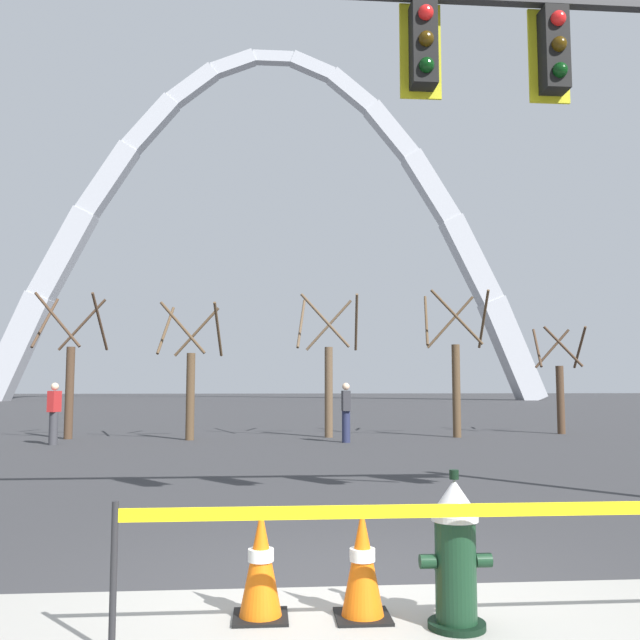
% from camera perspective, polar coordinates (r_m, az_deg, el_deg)
% --- Properties ---
extents(ground_plane, '(240.00, 240.00, 0.00)m').
position_cam_1_polar(ground_plane, '(5.51, 2.59, -21.51)').
color(ground_plane, '#333335').
extents(fire_hydrant, '(0.46, 0.48, 0.99)m').
position_cam_1_polar(fire_hydrant, '(4.71, 11.07, -18.34)').
color(fire_hydrant, black).
rests_on(fire_hydrant, ground).
extents(caution_tape_barrier, '(4.86, 0.05, 0.86)m').
position_cam_1_polar(caution_tape_barrier, '(4.54, 16.33, -17.14)').
color(caution_tape_barrier, '#232326').
rests_on(caution_tape_barrier, ground).
extents(traffic_cone_by_hydrant, '(0.36, 0.36, 0.73)m').
position_cam_1_polar(traffic_cone_by_hydrant, '(4.84, -4.90, -19.39)').
color(traffic_cone_by_hydrant, black).
rests_on(traffic_cone_by_hydrant, ground).
extents(traffic_cone_mid_sidewalk, '(0.36, 0.36, 0.73)m').
position_cam_1_polar(traffic_cone_mid_sidewalk, '(4.84, 3.52, -19.40)').
color(traffic_cone_mid_sidewalk, black).
rests_on(traffic_cone_mid_sidewalk, ground).
extents(monument_arch, '(55.28, 2.42, 36.25)m').
position_cam_1_polar(monument_arch, '(70.09, -3.98, 6.75)').
color(monument_arch, '#B2B5BC').
rests_on(monument_arch, ground).
extents(tree_far_left, '(1.90, 1.92, 4.13)m').
position_cam_1_polar(tree_far_left, '(21.15, -19.92, -4.24)').
color(tree_far_left, '#473323').
rests_on(tree_far_left, ground).
extents(tree_left_mid, '(1.77, 1.78, 3.82)m').
position_cam_1_polar(tree_left_mid, '(19.83, -10.63, -4.81)').
color(tree_left_mid, brown).
rests_on(tree_left_mid, ground).
extents(tree_center_left, '(1.92, 1.93, 4.17)m').
position_cam_1_polar(tree_center_left, '(20.50, 0.70, -4.48)').
color(tree_center_left, brown).
rests_on(tree_center_left, ground).
extents(tree_center_right, '(1.98, 1.99, 4.29)m').
position_cam_1_polar(tree_center_right, '(20.91, 11.13, -4.25)').
color(tree_center_right, brown).
rests_on(tree_center_right, ground).
extents(tree_right_mid, '(1.56, 1.57, 3.36)m').
position_cam_1_polar(tree_right_mid, '(23.23, 19.16, -5.18)').
color(tree_right_mid, '#473323').
rests_on(tree_right_mid, ground).
extents(pedestrian_walking_left, '(0.22, 0.35, 1.59)m').
position_cam_1_polar(pedestrian_walking_left, '(18.70, 2.16, -7.56)').
color(pedestrian_walking_left, '#232847').
rests_on(pedestrian_walking_left, ground).
extents(pedestrian_standing_center, '(0.30, 0.39, 1.59)m').
position_cam_1_polar(pedestrian_standing_center, '(19.23, -21.08, -7.15)').
color(pedestrian_standing_center, '#38383D').
rests_on(pedestrian_standing_center, ground).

